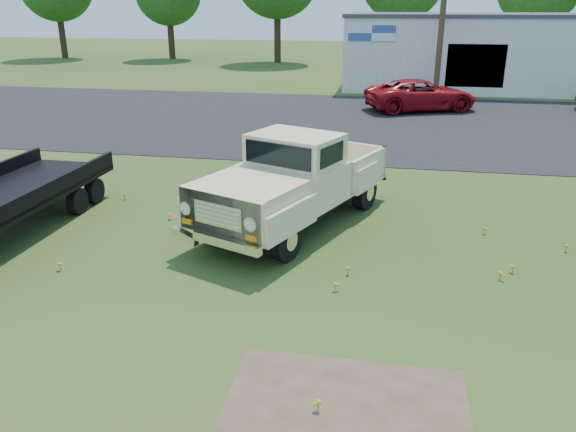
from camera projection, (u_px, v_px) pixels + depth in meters
name	position (u px, v px, depth m)	size (l,w,h in m)	color
ground	(276.00, 285.00, 9.92)	(140.00, 140.00, 0.00)	#2C4516
asphalt_lot	(347.00, 121.00, 23.71)	(90.00, 14.00, 0.02)	black
dirt_patch_a	(346.00, 407.00, 6.90)	(3.00, 2.00, 0.01)	#503C2A
dirt_patch_b	(224.00, 211.00, 13.47)	(2.20, 1.60, 0.01)	#503C2A
commercial_building	(468.00, 50.00, 32.97)	(14.20, 8.20, 4.15)	silver
utility_pole_mid	(443.00, 5.00, 27.83)	(1.60, 0.30, 9.00)	#412F1E
vintage_pickup_truck	(295.00, 180.00, 12.33)	(2.21, 5.68, 2.06)	beige
red_pickup	(421.00, 95.00, 25.87)	(2.34, 5.08, 1.41)	maroon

